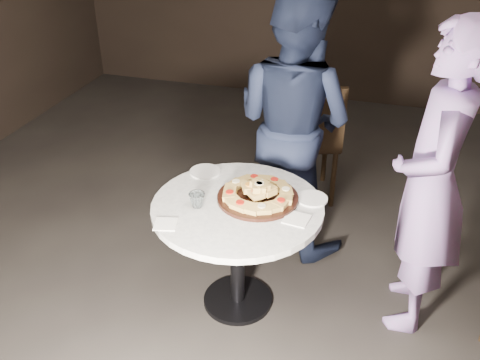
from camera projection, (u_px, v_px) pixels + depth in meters
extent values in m
plane|color=black|center=(252.00, 294.00, 3.42)|extent=(7.00, 7.00, 0.00)
cylinder|color=black|center=(238.00, 299.00, 3.36)|extent=(0.54, 0.54, 0.03)
cylinder|color=black|center=(238.00, 256.00, 3.18)|extent=(0.11, 0.11, 0.67)
cylinder|color=silver|center=(237.00, 207.00, 3.01)|extent=(1.22, 1.22, 0.04)
cylinder|color=black|center=(258.00, 198.00, 3.04)|extent=(0.59, 0.59, 0.02)
cube|color=tan|center=(281.00, 203.00, 2.94)|extent=(0.10, 0.11, 0.04)
cylinder|color=red|center=(281.00, 200.00, 2.93)|extent=(0.06, 0.06, 0.01)
cube|color=tan|center=(285.00, 198.00, 2.98)|extent=(0.09, 0.11, 0.04)
cube|color=tan|center=(286.00, 192.00, 3.04)|extent=(0.11, 0.12, 0.04)
cylinder|color=beige|center=(286.00, 189.00, 3.03)|extent=(0.06, 0.06, 0.01)
cube|color=tan|center=(282.00, 186.00, 3.09)|extent=(0.12, 0.12, 0.04)
cube|color=tan|center=(274.00, 182.00, 3.13)|extent=(0.12, 0.11, 0.04)
cylinder|color=red|center=(274.00, 179.00, 3.12)|extent=(0.06, 0.06, 0.01)
cube|color=tan|center=(265.00, 180.00, 3.15)|extent=(0.11, 0.09, 0.04)
cube|color=tan|center=(254.00, 179.00, 3.16)|extent=(0.11, 0.10, 0.04)
cylinder|color=red|center=(254.00, 176.00, 3.15)|extent=(0.05, 0.05, 0.01)
cube|color=tan|center=(244.00, 181.00, 3.14)|extent=(0.12, 0.12, 0.04)
cube|color=tan|center=(236.00, 184.00, 3.11)|extent=(0.10, 0.12, 0.04)
cylinder|color=beige|center=(236.00, 181.00, 3.10)|extent=(0.06, 0.06, 0.01)
cube|color=tan|center=(231.00, 189.00, 3.06)|extent=(0.09, 0.11, 0.04)
cube|color=tan|center=(230.00, 195.00, 3.01)|extent=(0.10, 0.11, 0.04)
cylinder|color=red|center=(230.00, 192.00, 3.00)|extent=(0.05, 0.05, 0.01)
cube|color=tan|center=(233.00, 201.00, 2.96)|extent=(0.12, 0.12, 0.04)
cube|color=tan|center=(240.00, 205.00, 2.92)|extent=(0.12, 0.10, 0.04)
cylinder|color=red|center=(240.00, 202.00, 2.91)|extent=(0.06, 0.06, 0.01)
cube|color=tan|center=(250.00, 208.00, 2.89)|extent=(0.11, 0.09, 0.04)
cube|color=tan|center=(262.00, 209.00, 2.89)|extent=(0.12, 0.11, 0.04)
cylinder|color=beige|center=(262.00, 206.00, 2.88)|extent=(0.06, 0.06, 0.01)
cube|color=tan|center=(273.00, 207.00, 2.90)|extent=(0.12, 0.12, 0.04)
cube|color=tan|center=(267.00, 190.00, 2.99)|extent=(0.12, 0.12, 0.04)
cylinder|color=#2D6B1E|center=(267.00, 187.00, 2.98)|extent=(0.06, 0.06, 0.01)
cube|color=tan|center=(260.00, 184.00, 3.05)|extent=(0.12, 0.10, 0.04)
cylinder|color=beige|center=(260.00, 181.00, 3.04)|extent=(0.06, 0.06, 0.01)
cube|color=tan|center=(249.00, 187.00, 3.02)|extent=(0.11, 0.12, 0.04)
cylinder|color=orange|center=(249.00, 184.00, 3.01)|extent=(0.06, 0.06, 0.01)
cube|color=tan|center=(256.00, 193.00, 2.96)|extent=(0.12, 0.12, 0.04)
cylinder|color=red|center=(256.00, 190.00, 2.95)|extent=(0.06, 0.06, 0.01)
cube|color=tan|center=(267.00, 190.00, 2.99)|extent=(0.12, 0.12, 0.04)
cylinder|color=#2D6B1E|center=(267.00, 187.00, 2.98)|extent=(0.06, 0.06, 0.01)
cube|color=tan|center=(259.00, 187.00, 2.96)|extent=(0.10, 0.12, 0.04)
cylinder|color=beige|center=(259.00, 184.00, 2.95)|extent=(0.06, 0.06, 0.01)
cube|color=tan|center=(260.00, 186.00, 2.97)|extent=(0.12, 0.12, 0.04)
cylinder|color=beige|center=(260.00, 183.00, 2.96)|extent=(0.06, 0.06, 0.01)
cylinder|color=white|center=(205.00, 172.00, 3.30)|extent=(0.20, 0.20, 0.01)
cylinder|color=white|center=(312.00, 198.00, 3.04)|extent=(0.22, 0.22, 0.01)
imported|color=silver|center=(197.00, 200.00, 2.96)|extent=(0.09, 0.09, 0.09)
cube|color=white|center=(166.00, 224.00, 2.83)|extent=(0.14, 0.14, 0.01)
cube|color=white|center=(297.00, 219.00, 2.87)|extent=(0.15, 0.15, 0.01)
cube|color=black|center=(306.00, 138.00, 4.23)|extent=(0.60, 0.60, 0.05)
cube|color=black|center=(313.00, 121.00, 3.89)|extent=(0.46, 0.19, 0.51)
cylinder|color=black|center=(325.00, 154.00, 4.54)|extent=(0.05, 0.05, 0.51)
cylinder|color=black|center=(277.00, 155.00, 4.53)|extent=(0.05, 0.05, 0.51)
cylinder|color=black|center=(333.00, 178.00, 4.19)|extent=(0.05, 0.05, 0.51)
cylinder|color=black|center=(282.00, 179.00, 4.18)|extent=(0.05, 0.05, 0.51)
imported|color=black|center=(293.00, 123.00, 3.53)|extent=(1.08, 0.98, 1.80)
imported|color=#7D64A3|center=(431.00, 185.00, 2.84)|extent=(0.43, 0.66, 1.80)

